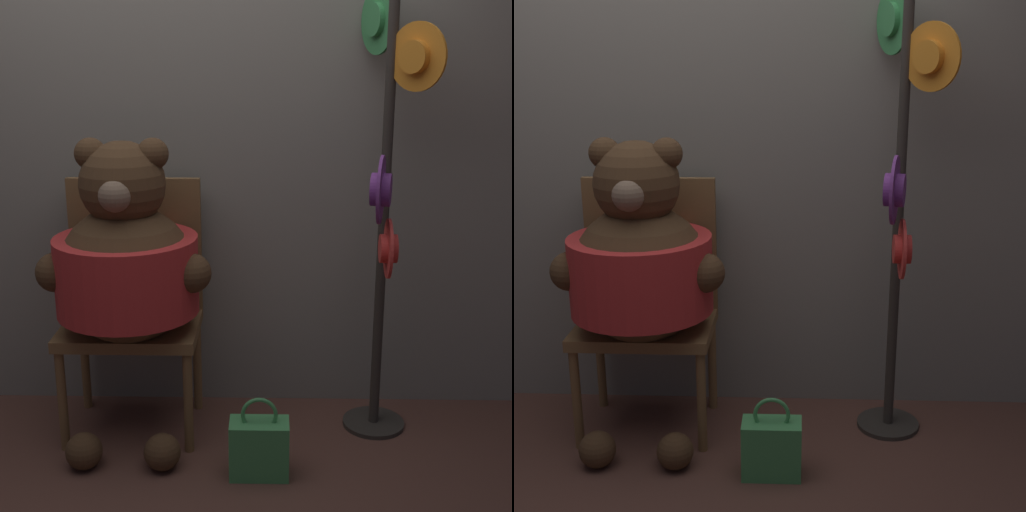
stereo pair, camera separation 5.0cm
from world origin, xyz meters
TOP-DOWN VIEW (x-y plane):
  - ground_plane at (0.00, 0.00)m, footprint 14.00×14.00m
  - wall_back at (0.00, 0.63)m, footprint 8.00×0.10m
  - chair at (-0.14, 0.38)m, footprint 0.60×0.44m
  - teddy_bear at (-0.13, 0.21)m, footprint 0.72×0.64m
  - hat_display_rack at (0.95, 0.28)m, footprint 0.32×0.57m
  - handbag_on_ground at (0.43, -0.08)m, footprint 0.24×0.13m

SIDE VIEW (x-z plane):
  - ground_plane at x=0.00m, z-range 0.00..0.00m
  - handbag_on_ground at x=0.43m, z-range -0.05..0.30m
  - chair at x=-0.14m, z-range 0.05..1.16m
  - teddy_bear at x=-0.13m, z-range 0.13..1.46m
  - hat_display_rack at x=0.95m, z-range 0.14..2.06m
  - wall_back at x=0.00m, z-range 0.00..2.28m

